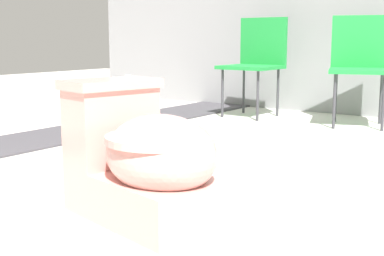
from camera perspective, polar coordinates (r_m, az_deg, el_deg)
name	(u,v)px	position (r m, az deg, el deg)	size (l,w,h in m)	color
ground_plane	(118,206)	(2.18, -7.86, -8.22)	(14.00, 14.00, 0.00)	beige
gravel_strip	(10,144)	(3.53, -18.89, -1.66)	(0.56, 8.00, 0.01)	#423F44
toilet	(145,161)	(1.96, -5.05, -3.50)	(0.70, 0.50, 0.52)	#E09E93
folding_chair_left	(257,56)	(4.62, 6.95, 7.65)	(0.45, 0.45, 0.83)	#1E8C38
folding_chair_middle	(360,58)	(4.30, 17.50, 7.15)	(0.56, 0.56, 0.83)	#1E8C38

